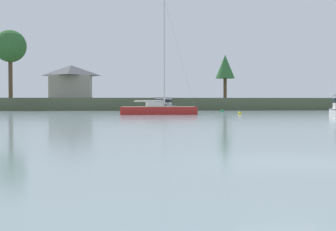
{
  "coord_description": "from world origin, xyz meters",
  "views": [
    {
      "loc": [
        -4.6,
        -13.37,
        1.64
      ],
      "look_at": [
        -0.76,
        24.96,
        0.54
      ],
      "focal_mm": 54.34,
      "sensor_mm": 36.0,
      "label": 1
    }
  ],
  "objects_px": {
    "sailboat_red": "(158,112)",
    "mooring_buoy_yellow": "(240,114)",
    "mooring_buoy_green": "(222,111)",
    "cruiser_black": "(162,108)"
  },
  "relations": [
    {
      "from": "cruiser_black",
      "to": "mooring_buoy_yellow",
      "type": "height_order",
      "value": "cruiser_black"
    },
    {
      "from": "cruiser_black",
      "to": "mooring_buoy_yellow",
      "type": "bearing_deg",
      "value": -66.18
    },
    {
      "from": "sailboat_red",
      "to": "mooring_buoy_green",
      "type": "bearing_deg",
      "value": 54.18
    },
    {
      "from": "cruiser_black",
      "to": "sailboat_red",
      "type": "bearing_deg",
      "value": -96.71
    },
    {
      "from": "cruiser_black",
      "to": "mooring_buoy_green",
      "type": "height_order",
      "value": "cruiser_black"
    },
    {
      "from": "sailboat_red",
      "to": "mooring_buoy_yellow",
      "type": "bearing_deg",
      "value": 0.03
    },
    {
      "from": "cruiser_black",
      "to": "mooring_buoy_yellow",
      "type": "distance_m",
      "value": 19.65
    },
    {
      "from": "cruiser_black",
      "to": "sailboat_red",
      "type": "height_order",
      "value": "sailboat_red"
    },
    {
      "from": "mooring_buoy_green",
      "to": "mooring_buoy_yellow",
      "type": "distance_m",
      "value": 15.31
    },
    {
      "from": "mooring_buoy_green",
      "to": "cruiser_black",
      "type": "bearing_deg",
      "value": 163.17
    }
  ]
}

